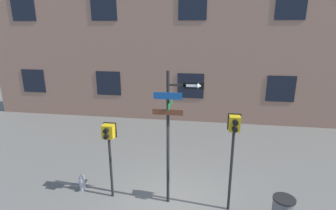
{
  "coord_description": "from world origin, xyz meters",
  "views": [
    {
      "loc": [
        0.93,
        -6.66,
        5.2
      ],
      "look_at": [
        -0.14,
        0.26,
        3.14
      ],
      "focal_mm": 28.0,
      "sensor_mm": 36.0,
      "label": 1
    }
  ],
  "objects_px": {
    "pedestrian_signal_right": "(233,138)",
    "fire_hydrant": "(82,183)",
    "street_sign_pole": "(171,128)",
    "pedestrian_signal_left": "(109,140)"
  },
  "relations": [
    {
      "from": "street_sign_pole",
      "to": "fire_hydrant",
      "type": "xyz_separation_m",
      "value": [
        -2.99,
        0.17,
        -2.18
      ]
    },
    {
      "from": "street_sign_pole",
      "to": "pedestrian_signal_left",
      "type": "distance_m",
      "value": 1.95
    },
    {
      "from": "street_sign_pole",
      "to": "pedestrian_signal_right",
      "type": "height_order",
      "value": "street_sign_pole"
    },
    {
      "from": "pedestrian_signal_left",
      "to": "fire_hydrant",
      "type": "relative_size",
      "value": 4.32
    },
    {
      "from": "fire_hydrant",
      "to": "pedestrian_signal_right",
      "type": "bearing_deg",
      "value": -3.12
    },
    {
      "from": "street_sign_pole",
      "to": "pedestrian_signal_left",
      "type": "relative_size",
      "value": 1.66
    },
    {
      "from": "pedestrian_signal_left",
      "to": "fire_hydrant",
      "type": "xyz_separation_m",
      "value": [
        -1.11,
        0.17,
        -1.69
      ]
    },
    {
      "from": "pedestrian_signal_left",
      "to": "fire_hydrant",
      "type": "distance_m",
      "value": 2.03
    },
    {
      "from": "pedestrian_signal_right",
      "to": "fire_hydrant",
      "type": "bearing_deg",
      "value": 176.88
    },
    {
      "from": "street_sign_pole",
      "to": "pedestrian_signal_left",
      "type": "bearing_deg",
      "value": -179.9
    }
  ]
}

